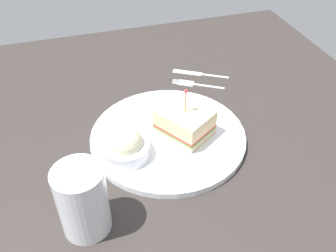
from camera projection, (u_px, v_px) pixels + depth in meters
The scene contains 7 objects.
ground_plane at pixel (168, 143), 72.90cm from camera, with size 98.82×98.82×2.00cm, color #2D2826.
plate at pixel (168, 136), 71.87cm from camera, with size 29.52×29.52×1.22cm, color white.
sandwich_half_center at pixel (185, 122), 70.09cm from camera, with size 11.89×11.39×10.00cm.
coleslaw_bowl at pixel (125, 146), 65.62cm from camera, with size 8.53×8.53×6.14cm.
drink_glass at pixel (83, 203), 53.83cm from camera, with size 7.33×7.33×11.60cm.
fork at pixel (192, 84), 86.65cm from camera, with size 7.29×10.97×0.35cm.
knife at pixel (197, 73), 90.07cm from camera, with size 7.84×12.18×0.35cm.
Camera 1 is at (-51.46, 15.89, 48.24)cm, focal length 40.16 mm.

